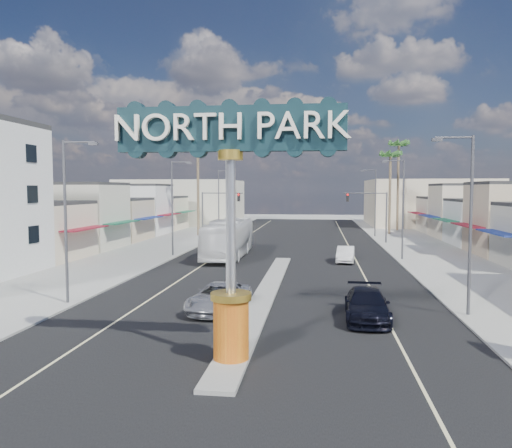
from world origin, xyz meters
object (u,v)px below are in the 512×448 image
(palm_left_far, at_px, (198,151))
(car_parked_right, at_px, (346,254))
(palm_right_mid, at_px, (391,159))
(traffic_signal_left, at_px, (217,206))
(suv_left, at_px, (219,298))
(gateway_sign, at_px, (231,202))
(streetlight_r_mid, at_px, (401,204))
(streetlight_l_mid, at_px, (174,203))
(streetlight_r_near, at_px, (467,216))
(suv_right, at_px, (367,305))
(palm_right_far, at_px, (399,149))
(city_bus, at_px, (229,238))
(traffic_signal_right, at_px, (371,207))
(streetlight_l_near, at_px, (68,213))
(streetlight_l_far, at_px, (220,199))
(streetlight_r_far, at_px, (374,199))

(palm_left_far, height_order, car_parked_right, palm_left_far)
(palm_right_mid, distance_m, car_parked_right, 30.42)
(traffic_signal_left, xyz_separation_m, suv_left, (7.18, -34.40, -3.56))
(traffic_signal_left, xyz_separation_m, palm_left_far, (-3.82, 6.01, 7.22))
(gateway_sign, distance_m, streetlight_r_mid, 29.91)
(gateway_sign, relative_size, streetlight_l_mid, 1.02)
(streetlight_r_near, relative_size, suv_right, 1.76)
(streetlight_r_mid, height_order, palm_left_far, palm_left_far)
(car_parked_right, bearing_deg, streetlight_r_near, -69.70)
(streetlight_l_mid, bearing_deg, palm_right_far, 51.52)
(palm_right_far, bearing_deg, palm_right_mid, -108.43)
(streetlight_r_near, height_order, suv_right, streetlight_r_near)
(city_bus, bearing_deg, gateway_sign, -80.04)
(palm_right_mid, xyz_separation_m, palm_right_far, (2.00, 6.00, 1.78))
(traffic_signal_right, relative_size, streetlight_r_near, 0.67)
(car_parked_right, bearing_deg, traffic_signal_left, 138.13)
(streetlight_l_near, xyz_separation_m, car_parked_right, (15.93, 18.23, -4.38))
(streetlight_l_near, bearing_deg, streetlight_l_far, 90.00)
(streetlight_l_far, relative_size, streetlight_r_mid, 1.00)
(streetlight_r_near, relative_size, car_parked_right, 2.14)
(traffic_signal_right, relative_size, streetlight_l_far, 0.67)
(palm_right_far, bearing_deg, streetlight_l_far, -158.54)
(streetlight_r_mid, distance_m, streetlight_r_far, 22.00)
(streetlight_r_mid, bearing_deg, palm_left_far, 139.52)
(suv_left, xyz_separation_m, city_bus, (-3.22, 20.56, 1.05))
(traffic_signal_left, height_order, palm_right_far, palm_right_far)
(traffic_signal_left, distance_m, suv_left, 35.32)
(traffic_signal_left, xyz_separation_m, streetlight_l_near, (-1.25, -33.99, 0.79))
(streetlight_r_near, distance_m, streetlight_r_far, 42.00)
(streetlight_r_near, distance_m, palm_right_far, 52.71)
(traffic_signal_left, height_order, streetlight_l_mid, streetlight_l_mid)
(streetlight_l_near, xyz_separation_m, streetlight_r_near, (20.87, 0.00, 0.00))
(gateway_sign, distance_m, suv_left, 9.44)
(streetlight_r_mid, relative_size, palm_right_far, 0.64)
(gateway_sign, bearing_deg, suv_left, 104.72)
(streetlight_l_near, relative_size, suv_left, 1.74)
(car_parked_right, bearing_deg, palm_right_far, 79.45)
(palm_left_far, distance_m, suv_right, 46.47)
(traffic_signal_left, height_order, streetlight_l_near, streetlight_l_near)
(streetlight_r_far, distance_m, palm_right_mid, 7.30)
(palm_right_mid, bearing_deg, palm_right_far, 71.57)
(streetlight_l_near, xyz_separation_m, streetlight_l_far, (0.00, 42.00, 0.00))
(streetlight_l_far, xyz_separation_m, car_parked_right, (15.93, -23.77, -4.38))
(palm_right_mid, bearing_deg, city_bus, -125.18)
(streetlight_l_near, xyz_separation_m, suv_right, (15.95, -1.24, -4.32))
(gateway_sign, relative_size, palm_right_far, 0.65)
(streetlight_r_mid, distance_m, palm_left_far, 31.47)
(city_bus, bearing_deg, palm_right_far, 57.06)
(streetlight_l_far, bearing_deg, traffic_signal_left, -81.14)
(streetlight_r_near, bearing_deg, city_bus, 127.83)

